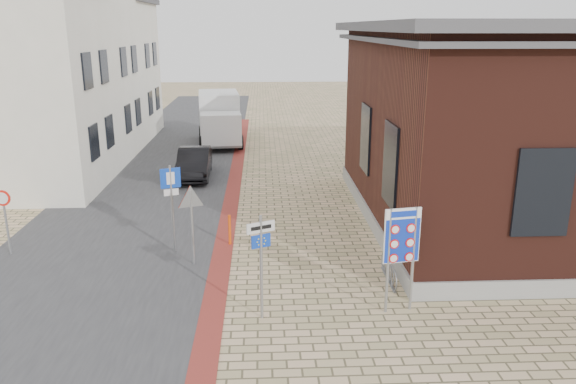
{
  "coord_description": "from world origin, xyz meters",
  "views": [
    {
      "loc": [
        -0.74,
        -11.65,
        6.63
      ],
      "look_at": [
        -0.04,
        3.36,
        2.2
      ],
      "focal_mm": 35.0,
      "sensor_mm": 36.0,
      "label": 1
    }
  ],
  "objects_px": {
    "box_truck": "(219,118)",
    "parking_sign": "(171,193)",
    "sedan": "(194,163)",
    "border_sign": "(402,238)",
    "essen_sign": "(261,251)",
    "bollard": "(230,230)"
  },
  "relations": [
    {
      "from": "box_truck",
      "to": "parking_sign",
      "type": "distance_m",
      "value": 16.61
    },
    {
      "from": "essen_sign",
      "to": "box_truck",
      "type": "bearing_deg",
      "value": 72.01
    },
    {
      "from": "essen_sign",
      "to": "bollard",
      "type": "height_order",
      "value": "essen_sign"
    },
    {
      "from": "essen_sign",
      "to": "parking_sign",
      "type": "bearing_deg",
      "value": 97.8
    },
    {
      "from": "essen_sign",
      "to": "bollard",
      "type": "xyz_separation_m",
      "value": [
        -1.0,
        4.7,
        -1.21
      ]
    },
    {
      "from": "box_truck",
      "to": "essen_sign",
      "type": "xyz_separation_m",
      "value": [
        2.42,
        -20.81,
        0.18
      ]
    },
    {
      "from": "parking_sign",
      "to": "bollard",
      "type": "distance_m",
      "value": 2.22
    },
    {
      "from": "box_truck",
      "to": "essen_sign",
      "type": "height_order",
      "value": "box_truck"
    },
    {
      "from": "parking_sign",
      "to": "sedan",
      "type": "bearing_deg",
      "value": 72.05
    },
    {
      "from": "parking_sign",
      "to": "box_truck",
      "type": "bearing_deg",
      "value": 68.7
    },
    {
      "from": "sedan",
      "to": "essen_sign",
      "type": "xyz_separation_m",
      "value": [
        3.06,
        -13.16,
        1.04
      ]
    },
    {
      "from": "sedan",
      "to": "border_sign",
      "type": "height_order",
      "value": "border_sign"
    },
    {
      "from": "sedan",
      "to": "parking_sign",
      "type": "xyz_separation_m",
      "value": [
        0.39,
        -8.96,
        1.21
      ]
    },
    {
      "from": "sedan",
      "to": "box_truck",
      "type": "distance_m",
      "value": 7.72
    },
    {
      "from": "bollard",
      "to": "parking_sign",
      "type": "bearing_deg",
      "value": -163.31
    },
    {
      "from": "border_sign",
      "to": "essen_sign",
      "type": "relative_size",
      "value": 1.03
    },
    {
      "from": "box_truck",
      "to": "parking_sign",
      "type": "height_order",
      "value": "box_truck"
    },
    {
      "from": "box_truck",
      "to": "parking_sign",
      "type": "xyz_separation_m",
      "value": [
        -0.25,
        -16.61,
        0.35
      ]
    },
    {
      "from": "bollard",
      "to": "essen_sign",
      "type": "bearing_deg",
      "value": -77.99
    },
    {
      "from": "border_sign",
      "to": "box_truck",
      "type": "bearing_deg",
      "value": 95.23
    },
    {
      "from": "box_truck",
      "to": "border_sign",
      "type": "distance_m",
      "value": 21.39
    },
    {
      "from": "border_sign",
      "to": "parking_sign",
      "type": "bearing_deg",
      "value": 135.89
    }
  ]
}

